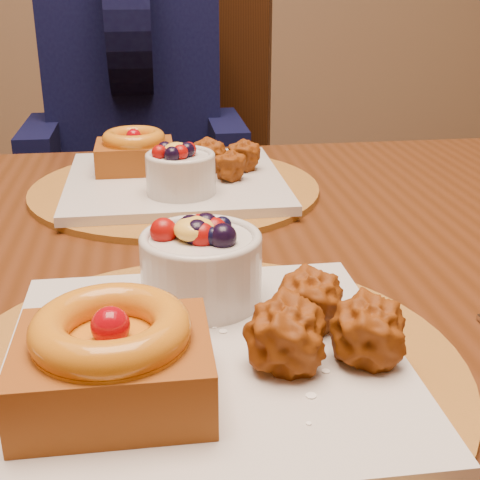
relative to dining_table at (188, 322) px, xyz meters
name	(u,v)px	position (x,y,z in m)	size (l,w,h in m)	color
dining_table	(188,322)	(0.00, 0.00, 0.00)	(1.60, 0.90, 0.76)	#3E1D0B
place_setting_near	(198,337)	(0.00, -0.21, 0.11)	(0.38, 0.38, 0.09)	brown
place_setting_far	(173,176)	(0.00, 0.22, 0.10)	(0.38, 0.38, 0.08)	brown
chair_far	(164,167)	(0.00, 1.03, -0.12)	(0.63, 0.63, 1.01)	black
diner	(133,77)	(-0.06, 0.91, 0.13)	(0.46, 0.46, 0.75)	black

